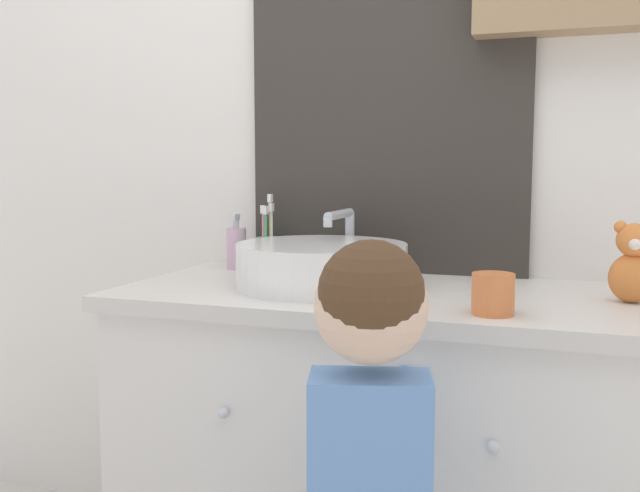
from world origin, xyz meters
TOP-DOWN VIEW (x-y plane):
  - wall_back at (0.01, 0.62)m, footprint 3.20×0.18m
  - vanity_counter at (0.00, 0.31)m, footprint 1.20×0.58m
  - sink_basin at (-0.15, 0.30)m, footprint 0.39×0.44m
  - toothbrush_holder at (-0.38, 0.51)m, footprint 0.07×0.07m
  - soap_dispenser at (-0.46, 0.49)m, footprint 0.05×0.05m
  - child_figure at (0.10, -0.20)m, footprint 0.21×0.47m
  - teddy_bear at (0.51, 0.33)m, footprint 0.09×0.08m
  - drinking_cup at (0.25, 0.12)m, footprint 0.08×0.08m

SIDE VIEW (x-z plane):
  - vanity_counter at x=0.00m, z-range 0.00..0.79m
  - child_figure at x=0.10m, z-range 0.13..1.08m
  - drinking_cup at x=0.25m, z-range 0.79..0.87m
  - toothbrush_holder at x=-0.38m, z-range 0.74..0.94m
  - sink_basin at x=-0.15m, z-range 0.76..0.93m
  - soap_dispenser at x=-0.46m, z-range 0.77..0.92m
  - teddy_bear at x=0.51m, z-range 0.79..0.95m
  - wall_back at x=0.01m, z-range 0.02..2.52m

